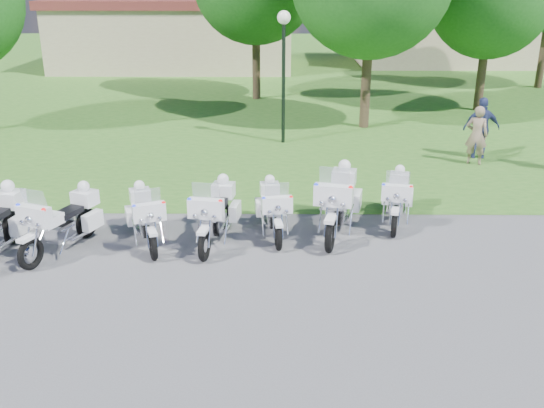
{
  "coord_description": "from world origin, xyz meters",
  "views": [
    {
      "loc": [
        0.3,
        -10.63,
        5.44
      ],
      "look_at": [
        0.18,
        1.2,
        0.95
      ],
      "focal_mm": 40.0,
      "sensor_mm": 36.0,
      "label": 1
    }
  ],
  "objects_px": {
    "motorcycle_1": "(63,220)",
    "motorcycle_4": "(273,208)",
    "motorcycle_2": "(145,216)",
    "motorcycle_6": "(397,197)",
    "motorcycle_3": "(216,212)",
    "bystander_a": "(477,136)",
    "bystander_c": "(481,128)",
    "lamp_post": "(284,45)",
    "motorcycle_5": "(338,201)"
  },
  "relations": [
    {
      "from": "motorcycle_1",
      "to": "motorcycle_4",
      "type": "height_order",
      "value": "motorcycle_1"
    },
    {
      "from": "motorcycle_2",
      "to": "motorcycle_6",
      "type": "relative_size",
      "value": 0.97
    },
    {
      "from": "motorcycle_3",
      "to": "motorcycle_6",
      "type": "height_order",
      "value": "motorcycle_3"
    },
    {
      "from": "motorcycle_3",
      "to": "bystander_a",
      "type": "height_order",
      "value": "bystander_a"
    },
    {
      "from": "motorcycle_4",
      "to": "bystander_a",
      "type": "distance_m",
      "value": 8.13
    },
    {
      "from": "motorcycle_4",
      "to": "bystander_c",
      "type": "height_order",
      "value": "bystander_c"
    },
    {
      "from": "lamp_post",
      "to": "bystander_c",
      "type": "xyz_separation_m",
      "value": [
        6.17,
        -1.82,
        -2.33
      ]
    },
    {
      "from": "motorcycle_1",
      "to": "motorcycle_4",
      "type": "bearing_deg",
      "value": -146.09
    },
    {
      "from": "motorcycle_6",
      "to": "lamp_post",
      "type": "distance_m",
      "value": 8.08
    },
    {
      "from": "motorcycle_6",
      "to": "bystander_c",
      "type": "distance_m",
      "value": 6.44
    },
    {
      "from": "motorcycle_5",
      "to": "bystander_a",
      "type": "relative_size",
      "value": 1.45
    },
    {
      "from": "motorcycle_2",
      "to": "bystander_c",
      "type": "relative_size",
      "value": 1.09
    },
    {
      "from": "motorcycle_2",
      "to": "bystander_c",
      "type": "distance_m",
      "value": 11.29
    },
    {
      "from": "motorcycle_4",
      "to": "bystander_a",
      "type": "bearing_deg",
      "value": -146.07
    },
    {
      "from": "motorcycle_1",
      "to": "motorcycle_2",
      "type": "xyz_separation_m",
      "value": [
        1.63,
        0.38,
        -0.05
      ]
    },
    {
      "from": "motorcycle_2",
      "to": "motorcycle_5",
      "type": "xyz_separation_m",
      "value": [
        4.18,
        0.63,
        0.13
      ]
    },
    {
      "from": "motorcycle_1",
      "to": "motorcycle_4",
      "type": "distance_m",
      "value": 4.46
    },
    {
      "from": "motorcycle_5",
      "to": "bystander_c",
      "type": "height_order",
      "value": "bystander_c"
    },
    {
      "from": "bystander_a",
      "to": "motorcycle_6",
      "type": "bearing_deg",
      "value": 76.37
    },
    {
      "from": "motorcycle_4",
      "to": "motorcycle_6",
      "type": "relative_size",
      "value": 0.99
    },
    {
      "from": "motorcycle_1",
      "to": "motorcycle_5",
      "type": "distance_m",
      "value": 5.9
    },
    {
      "from": "motorcycle_4",
      "to": "motorcycle_5",
      "type": "xyz_separation_m",
      "value": [
        1.45,
        0.1,
        0.15
      ]
    },
    {
      "from": "motorcycle_6",
      "to": "motorcycle_4",
      "type": "bearing_deg",
      "value": 26.75
    },
    {
      "from": "motorcycle_1",
      "to": "motorcycle_2",
      "type": "height_order",
      "value": "motorcycle_1"
    },
    {
      "from": "motorcycle_2",
      "to": "motorcycle_3",
      "type": "distance_m",
      "value": 1.5
    },
    {
      "from": "motorcycle_2",
      "to": "motorcycle_4",
      "type": "distance_m",
      "value": 2.78
    },
    {
      "from": "motorcycle_4",
      "to": "bystander_c",
      "type": "xyz_separation_m",
      "value": [
        6.44,
        6.05,
        0.36
      ]
    },
    {
      "from": "motorcycle_2",
      "to": "motorcycle_4",
      "type": "relative_size",
      "value": 0.99
    },
    {
      "from": "motorcycle_1",
      "to": "bystander_a",
      "type": "relative_size",
      "value": 1.24
    },
    {
      "from": "motorcycle_1",
      "to": "motorcycle_4",
      "type": "xyz_separation_m",
      "value": [
        4.36,
        0.91,
        -0.07
      ]
    },
    {
      "from": "lamp_post",
      "to": "motorcycle_6",
      "type": "bearing_deg",
      "value": -70.07
    },
    {
      "from": "lamp_post",
      "to": "bystander_a",
      "type": "relative_size",
      "value": 2.44
    },
    {
      "from": "motorcycle_1",
      "to": "bystander_a",
      "type": "bearing_deg",
      "value": -126.85
    },
    {
      "from": "motorcycle_1",
      "to": "motorcycle_3",
      "type": "xyz_separation_m",
      "value": [
        3.13,
        0.48,
        0.0
      ]
    },
    {
      "from": "motorcycle_3",
      "to": "bystander_a",
      "type": "distance_m",
      "value": 9.35
    },
    {
      "from": "motorcycle_2",
      "to": "motorcycle_6",
      "type": "bearing_deg",
      "value": 172.4
    },
    {
      "from": "motorcycle_2",
      "to": "bystander_c",
      "type": "xyz_separation_m",
      "value": [
        9.18,
        6.58,
        0.35
      ]
    },
    {
      "from": "motorcycle_1",
      "to": "lamp_post",
      "type": "relative_size",
      "value": 0.51
    },
    {
      "from": "lamp_post",
      "to": "bystander_a",
      "type": "bearing_deg",
      "value": -23.16
    },
    {
      "from": "motorcycle_5",
      "to": "motorcycle_4",
      "type": "bearing_deg",
      "value": 17.63
    },
    {
      "from": "motorcycle_5",
      "to": "motorcycle_6",
      "type": "bearing_deg",
      "value": -143.74
    },
    {
      "from": "motorcycle_1",
      "to": "bystander_c",
      "type": "bearing_deg",
      "value": -125.07
    },
    {
      "from": "motorcycle_1",
      "to": "bystander_a",
      "type": "height_order",
      "value": "bystander_a"
    },
    {
      "from": "motorcycle_5",
      "to": "motorcycle_3",
      "type": "bearing_deg",
      "value": 24.82
    },
    {
      "from": "motorcycle_6",
      "to": "bystander_a",
      "type": "xyz_separation_m",
      "value": [
        3.22,
        4.67,
        0.29
      ]
    },
    {
      "from": "bystander_a",
      "to": "motorcycle_2",
      "type": "bearing_deg",
      "value": 54.74
    },
    {
      "from": "motorcycle_2",
      "to": "lamp_post",
      "type": "height_order",
      "value": "lamp_post"
    },
    {
      "from": "motorcycle_1",
      "to": "motorcycle_6",
      "type": "xyz_separation_m",
      "value": [
        7.24,
        1.61,
        -0.05
      ]
    },
    {
      "from": "motorcycle_6",
      "to": "lamp_post",
      "type": "bearing_deg",
      "value": -57.02
    },
    {
      "from": "motorcycle_4",
      "to": "motorcycle_6",
      "type": "bearing_deg",
      "value": -173.76
    }
  ]
}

